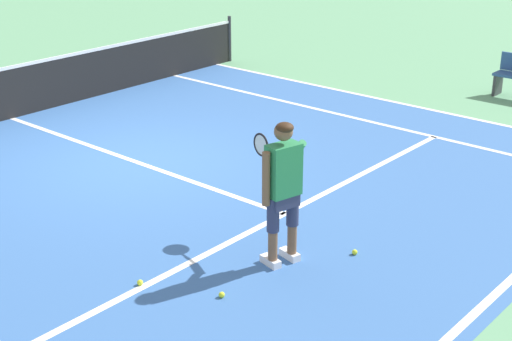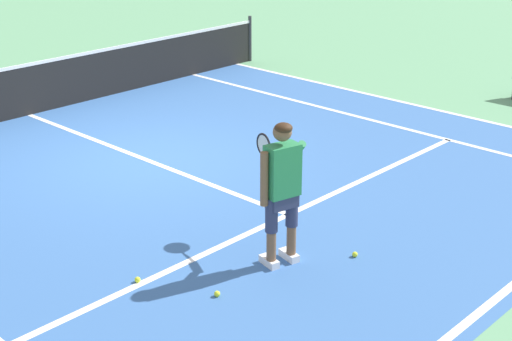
{
  "view_description": "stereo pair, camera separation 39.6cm",
  "coord_description": "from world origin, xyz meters",
  "px_view_note": "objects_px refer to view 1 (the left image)",
  "views": [
    {
      "loc": [
        -7.15,
        -8.57,
        4.23
      ],
      "look_at": [
        -1.06,
        -3.36,
        1.05
      ],
      "focal_mm": 53.06,
      "sensor_mm": 36.0,
      "label": 1
    },
    {
      "loc": [
        -6.89,
        -8.87,
        4.23
      ],
      "look_at": [
        -1.06,
        -3.36,
        1.05
      ],
      "focal_mm": 53.06,
      "sensor_mm": 36.0,
      "label": 2
    }
  ],
  "objects_px": {
    "tennis_ball_mid_court": "(355,252)",
    "tennis_ball_near_feet": "(222,295)",
    "tennis_player": "(282,183)",
    "tennis_ball_by_baseline": "(140,283)"
  },
  "relations": [
    {
      "from": "tennis_player",
      "to": "tennis_ball_by_baseline",
      "type": "distance_m",
      "value": 1.91
    },
    {
      "from": "tennis_player",
      "to": "tennis_ball_by_baseline",
      "type": "height_order",
      "value": "tennis_player"
    },
    {
      "from": "tennis_ball_near_feet",
      "to": "tennis_ball_mid_court",
      "type": "bearing_deg",
      "value": -17.24
    },
    {
      "from": "tennis_ball_near_feet",
      "to": "tennis_ball_by_baseline",
      "type": "height_order",
      "value": "same"
    },
    {
      "from": "tennis_player",
      "to": "tennis_ball_near_feet",
      "type": "relative_size",
      "value": 25.95
    },
    {
      "from": "tennis_ball_near_feet",
      "to": "tennis_ball_by_baseline",
      "type": "bearing_deg",
      "value": 114.75
    },
    {
      "from": "tennis_ball_near_feet",
      "to": "tennis_ball_mid_court",
      "type": "height_order",
      "value": "same"
    },
    {
      "from": "tennis_ball_near_feet",
      "to": "tennis_ball_mid_court",
      "type": "relative_size",
      "value": 1.0
    },
    {
      "from": "tennis_ball_mid_court",
      "to": "tennis_player",
      "type": "bearing_deg",
      "value": 141.72
    },
    {
      "from": "tennis_ball_mid_court",
      "to": "tennis_ball_near_feet",
      "type": "bearing_deg",
      "value": 162.76
    }
  ]
}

